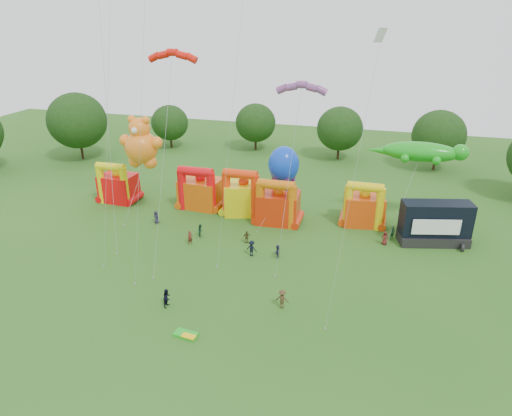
% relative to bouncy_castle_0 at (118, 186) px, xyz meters
% --- Properties ---
extents(ground, '(160.00, 160.00, 0.00)m').
position_rel_bouncy_castle_0_xyz_m(ground, '(20.29, -27.00, -2.30)').
color(ground, '#265718').
rests_on(ground, ground).
extents(tree_ring, '(123.30, 125.40, 12.07)m').
position_rel_bouncy_castle_0_xyz_m(tree_ring, '(19.11, -26.39, 3.96)').
color(tree_ring, '#352314').
rests_on(tree_ring, ground).
extents(bouncy_castle_0, '(4.92, 4.03, 6.02)m').
position_rel_bouncy_castle_0_xyz_m(bouncy_castle_0, '(0.00, 0.00, 0.00)').
color(bouncy_castle_0, red).
rests_on(bouncy_castle_0, ground).
extents(bouncy_castle_1, '(5.72, 4.74, 6.20)m').
position_rel_bouncy_castle_0_xyz_m(bouncy_castle_1, '(12.16, 1.10, 0.05)').
color(bouncy_castle_1, '#D1500B').
rests_on(bouncy_castle_1, ground).
extents(bouncy_castle_2, '(5.88, 5.17, 6.60)m').
position_rel_bouncy_castle_0_xyz_m(bouncy_castle_2, '(18.55, 0.46, 0.21)').
color(bouncy_castle_2, yellow).
rests_on(bouncy_castle_2, ground).
extents(bouncy_castle_3, '(5.37, 4.37, 6.21)m').
position_rel_bouncy_castle_0_xyz_m(bouncy_castle_3, '(23.61, -1.01, 0.06)').
color(bouncy_castle_3, red).
rests_on(bouncy_castle_3, ground).
extents(bouncy_castle_4, '(5.42, 4.59, 6.05)m').
position_rel_bouncy_castle_0_xyz_m(bouncy_castle_4, '(34.22, 1.34, 0.01)').
color(bouncy_castle_4, '#D53F0B').
rests_on(bouncy_castle_4, ground).
extents(stage_trailer, '(8.36, 4.72, 5.09)m').
position_rel_bouncy_castle_0_xyz_m(stage_trailer, '(42.50, -1.66, 0.15)').
color(stage_trailer, black).
rests_on(stage_trailer, ground).
extents(teddy_bear_kite, '(5.84, 6.03, 13.47)m').
position_rel_bouncy_castle_0_xyz_m(teddy_bear_kite, '(6.15, -3.99, 5.54)').
color(teddy_bear_kite, orange).
rests_on(teddy_bear_kite, ground).
extents(gecko_kite, '(12.05, 10.00, 10.61)m').
position_rel_bouncy_castle_0_xyz_m(gecko_kite, '(39.18, 1.36, 3.28)').
color(gecko_kite, '#16A017').
rests_on(gecko_kite, ground).
extents(octopus_kite, '(4.02, 7.97, 9.58)m').
position_rel_bouncy_castle_0_xyz_m(octopus_kite, '(23.39, 0.15, 2.64)').
color(octopus_kite, blue).
rests_on(octopus_kite, ground).
extents(parafoil_kites, '(26.03, 10.50, 29.48)m').
position_rel_bouncy_castle_0_xyz_m(parafoil_kites, '(12.08, -11.57, 10.68)').
color(parafoil_kites, red).
rests_on(parafoil_kites, ground).
extents(diamond_kites, '(26.85, 13.88, 35.80)m').
position_rel_bouncy_castle_0_xyz_m(diamond_kites, '(18.14, -14.51, 13.23)').
color(diamond_kites, '#DA410A').
rests_on(diamond_kites, ground).
extents(folded_kite_bundle, '(2.10, 1.28, 0.31)m').
position_rel_bouncy_castle_0_xyz_m(folded_kite_bundle, '(21.16, -25.03, -2.16)').
color(folded_kite_bundle, green).
rests_on(folded_kite_bundle, ground).
extents(spectator_0, '(0.95, 0.77, 1.68)m').
position_rel_bouncy_castle_0_xyz_m(spectator_0, '(8.64, -5.44, -1.46)').
color(spectator_0, '#232137').
rests_on(spectator_0, ground).
extents(spectator_1, '(0.72, 0.72, 1.69)m').
position_rel_bouncy_castle_0_xyz_m(spectator_1, '(15.07, -9.61, -1.45)').
color(spectator_1, maroon).
rests_on(spectator_1, ground).
extents(spectator_2, '(0.79, 0.91, 1.62)m').
position_rel_bouncy_castle_0_xyz_m(spectator_2, '(15.53, -7.42, -1.49)').
color(spectator_2, '#173B23').
rests_on(spectator_2, ground).
extents(spectator_3, '(1.32, 0.93, 1.86)m').
position_rel_bouncy_castle_0_xyz_m(spectator_3, '(22.78, -10.39, -1.37)').
color(spectator_3, black).
rests_on(spectator_3, ground).
extents(spectator_4, '(1.01, 0.75, 1.59)m').
position_rel_bouncy_castle_0_xyz_m(spectator_4, '(21.41, -7.64, -1.51)').
color(spectator_4, '#463D1C').
rests_on(spectator_4, ground).
extents(spectator_5, '(0.47, 1.42, 1.52)m').
position_rel_bouncy_castle_0_xyz_m(spectator_5, '(25.65, -9.98, -1.54)').
color(spectator_5, '#202136').
rests_on(spectator_5, ground).
extents(spectator_6, '(0.87, 0.61, 1.68)m').
position_rel_bouncy_castle_0_xyz_m(spectator_6, '(37.05, -3.74, -1.46)').
color(spectator_6, '#5D1D1A').
rests_on(spectator_6, ground).
extents(spectator_7, '(0.67, 0.74, 1.70)m').
position_rel_bouncy_castle_0_xyz_m(spectator_7, '(37.90, -2.00, -1.45)').
color(spectator_7, '#17391D').
rests_on(spectator_7, ground).
extents(spectator_8, '(0.78, 0.95, 1.83)m').
position_rel_bouncy_castle_0_xyz_m(spectator_8, '(17.84, -21.55, -1.38)').
color(spectator_8, black).
rests_on(spectator_8, ground).
extents(spectator_9, '(1.26, 0.78, 1.87)m').
position_rel_bouncy_castle_0_xyz_m(spectator_9, '(28.11, -18.97, -1.36)').
color(spectator_9, '#46321C').
rests_on(spectator_9, ground).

